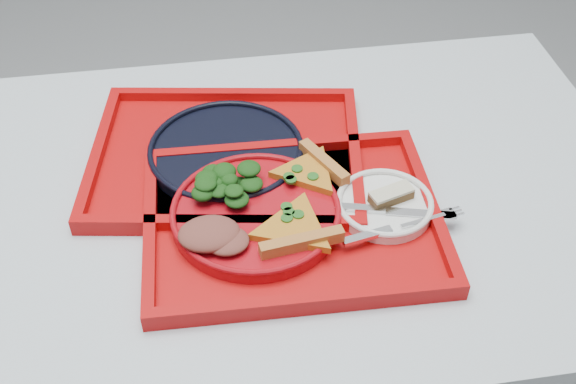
# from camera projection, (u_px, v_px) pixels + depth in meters

# --- Properties ---
(table) EXTENTS (1.60, 0.80, 0.75)m
(table) POSITION_uv_depth(u_px,v_px,m) (164.00, 234.00, 1.21)
(table) COLOR silver
(table) RESTS_ON ground
(tray_main) EXTENTS (0.46, 0.36, 0.01)m
(tray_main) POSITION_uv_depth(u_px,v_px,m) (292.00, 223.00, 1.11)
(tray_main) COLOR #AE0909
(tray_main) RESTS_ON table
(tray_far) EXTENTS (0.50, 0.42, 0.01)m
(tray_far) POSITION_uv_depth(u_px,v_px,m) (227.00, 159.00, 1.22)
(tray_far) COLOR #AE0909
(tray_far) RESTS_ON table
(dinner_plate) EXTENTS (0.26, 0.26, 0.02)m
(dinner_plate) POSITION_uv_depth(u_px,v_px,m) (256.00, 215.00, 1.10)
(dinner_plate) COLOR #A50B13
(dinner_plate) RESTS_ON tray_main
(side_plate) EXTENTS (0.15, 0.15, 0.01)m
(side_plate) POSITION_uv_depth(u_px,v_px,m) (384.00, 206.00, 1.12)
(side_plate) COLOR white
(side_plate) RESTS_ON tray_main
(navy_plate) EXTENTS (0.26, 0.26, 0.02)m
(navy_plate) POSITION_uv_depth(u_px,v_px,m) (226.00, 153.00, 1.21)
(navy_plate) COLOR black
(navy_plate) RESTS_ON tray_far
(pizza_slice_a) EXTENTS (0.14, 0.16, 0.02)m
(pizza_slice_a) POSITION_uv_depth(u_px,v_px,m) (294.00, 225.00, 1.06)
(pizza_slice_a) COLOR gold
(pizza_slice_a) RESTS_ON dinner_plate
(pizza_slice_b) EXTENTS (0.16, 0.16, 0.02)m
(pizza_slice_b) POSITION_uv_depth(u_px,v_px,m) (308.00, 170.00, 1.15)
(pizza_slice_b) COLOR gold
(pizza_slice_b) RESTS_ON dinner_plate
(salad_heap) EXTENTS (0.09, 0.08, 0.04)m
(salad_heap) POSITION_uv_depth(u_px,v_px,m) (226.00, 181.00, 1.11)
(salad_heap) COLOR black
(salad_heap) RESTS_ON dinner_plate
(meat_portion) EXTENTS (0.09, 0.07, 0.03)m
(meat_portion) POSITION_uv_depth(u_px,v_px,m) (209.00, 234.00, 1.04)
(meat_portion) COLOR brown
(meat_portion) RESTS_ON dinner_plate
(dessert_bar) EXTENTS (0.07, 0.05, 0.02)m
(dessert_bar) POSITION_uv_depth(u_px,v_px,m) (391.00, 195.00, 1.12)
(dessert_bar) COLOR #4B3219
(dessert_bar) RESTS_ON side_plate
(knife) EXTENTS (0.18, 0.06, 0.01)m
(knife) POSITION_uv_depth(u_px,v_px,m) (395.00, 211.00, 1.10)
(knife) COLOR silver
(knife) RESTS_ON side_plate
(fork) EXTENTS (0.19, 0.06, 0.01)m
(fork) POSITION_uv_depth(u_px,v_px,m) (400.00, 227.00, 1.07)
(fork) COLOR silver
(fork) RESTS_ON side_plate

